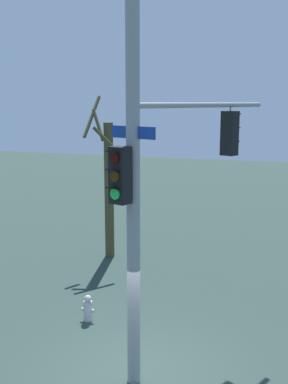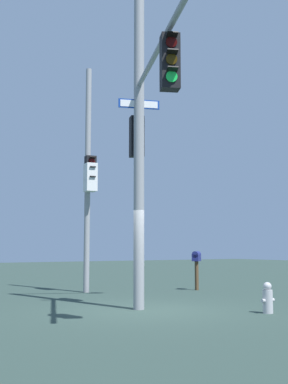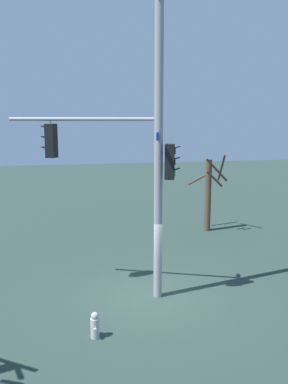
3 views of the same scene
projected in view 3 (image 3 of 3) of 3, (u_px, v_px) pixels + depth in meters
ground_plane at (151, 297)px, 13.59m from camera, size 80.00×80.00×0.00m
main_signal_pole_assembly at (141, 141)px, 12.70m from camera, size 4.73×5.29×9.55m
fire_hydrant at (95, 326)px, 11.03m from camera, size 0.38×0.24×0.73m
bare_tree_behind_pole at (209, 191)px, 21.23m from camera, size 1.84×1.81×4.09m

